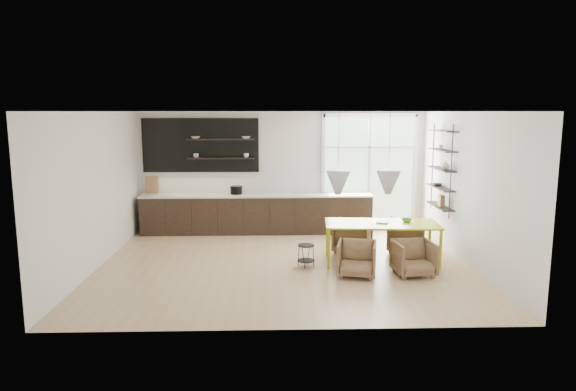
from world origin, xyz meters
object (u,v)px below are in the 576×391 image
Objects in this scene: armchair_back_left at (353,236)px; dining_table at (382,226)px; armchair_back_right at (406,235)px; armchair_front_right at (414,258)px; armchair_front_left at (357,259)px; wire_stool at (306,253)px.

dining_table is at bearing 140.01° from armchair_back_left.
armchair_front_right is (-0.27, -1.59, -0.03)m from armchair_back_right.
armchair_back_right reaches higher than armchair_front_left.
armchair_back_right is 1.10× the size of armchair_front_left.
armchair_front_left is (-0.60, -0.81, -0.42)m from dining_table.
armchair_back_right is at bearing -157.96° from armchair_back_left.
wire_stool is (-1.04, -0.99, -0.07)m from armchair_back_left.
dining_table reaches higher than armchair_back_left.
wire_stool is (-1.89, 0.57, -0.04)m from armchair_front_right.
dining_table is at bearing 66.85° from armchair_back_right.
dining_table is 1.13m from armchair_back_right.
armchair_front_left is 1.03m from armchair_front_right.
armchair_front_right is at bearing 98.34° from armchair_back_right.
dining_table is at bearing 8.61° from wire_stool.
armchair_front_left is (-0.17, -1.58, -0.03)m from armchair_back_left.
armchair_back_right is 2.39m from wire_stool.
armchair_front_left is at bearing 68.98° from armchair_back_right.
wire_stool is (-1.47, -0.22, -0.46)m from dining_table.
armchair_front_left is 1.04m from wire_stool.
armchair_back_left reaches higher than wire_stool.
wire_stool is at bearing 158.21° from armchair_front_left.
armchair_back_left is 1.13m from armchair_back_right.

